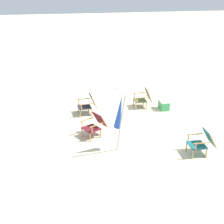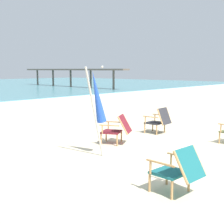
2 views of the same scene
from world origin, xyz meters
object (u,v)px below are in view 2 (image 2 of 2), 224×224
(beach_chair_front_right, at_px, (179,169))
(umbrella_furled_blue, at_px, (97,98))
(beach_chair_mid_center, at_px, (118,128))
(beach_chair_front_left, at_px, (159,120))

(beach_chair_front_right, height_order, umbrella_furled_blue, umbrella_furled_blue)
(beach_chair_mid_center, bearing_deg, beach_chair_front_left, -0.64)
(beach_chair_front_right, relative_size, beach_chair_front_left, 0.97)
(beach_chair_front_left, height_order, beach_chair_mid_center, beach_chair_front_left)
(beach_chair_mid_center, distance_m, umbrella_furled_blue, 1.65)
(beach_chair_front_right, height_order, beach_chair_front_left, beach_chair_front_left)
(beach_chair_mid_center, height_order, umbrella_furled_blue, umbrella_furled_blue)
(beach_chair_front_left, xyz_separation_m, umbrella_furled_blue, (-3.14, -0.52, 0.91))
(beach_chair_front_right, bearing_deg, beach_chair_mid_center, 58.11)
(beach_chair_front_left, bearing_deg, umbrella_furled_blue, -170.62)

